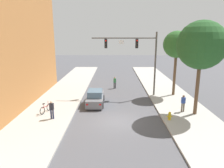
{
  "coord_description": "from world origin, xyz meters",
  "views": [
    {
      "loc": [
        -0.29,
        -16.68,
        7.31
      ],
      "look_at": [
        -0.48,
        5.58,
        2.0
      ],
      "focal_mm": 33.14,
      "sensor_mm": 36.0,
      "label": 1
    }
  ],
  "objects_px": {
    "car_lead_grey": "(95,98)",
    "pedestrian_crossing_road": "(115,82)",
    "street_tree_second": "(177,45)",
    "pedestrian_sidewalk_left_walker": "(52,109)",
    "traffic_signal_mast": "(137,52)",
    "pedestrian_sidewalk_right_walker": "(183,103)",
    "bicycle_leaning": "(46,109)",
    "street_tree_nearest": "(201,45)",
    "fire_hydrant": "(170,116)"
  },
  "relations": [
    {
      "from": "pedestrian_sidewalk_left_walker",
      "to": "street_tree_nearest",
      "type": "bearing_deg",
      "value": 5.65
    },
    {
      "from": "traffic_signal_mast",
      "to": "street_tree_nearest",
      "type": "distance_m",
      "value": 7.86
    },
    {
      "from": "pedestrian_sidewalk_left_walker",
      "to": "pedestrian_crossing_road",
      "type": "xyz_separation_m",
      "value": [
        5.52,
        11.13,
        -0.15
      ]
    },
    {
      "from": "street_tree_nearest",
      "to": "fire_hydrant",
      "type": "bearing_deg",
      "value": -152.71
    },
    {
      "from": "pedestrian_sidewalk_right_walker",
      "to": "street_tree_nearest",
      "type": "xyz_separation_m",
      "value": [
        0.96,
        -0.54,
        5.37
      ]
    },
    {
      "from": "car_lead_grey",
      "to": "street_tree_second",
      "type": "bearing_deg",
      "value": 19.49
    },
    {
      "from": "pedestrian_crossing_road",
      "to": "bicycle_leaning",
      "type": "bearing_deg",
      "value": -124.27
    },
    {
      "from": "pedestrian_sidewalk_left_walker",
      "to": "pedestrian_sidewalk_right_walker",
      "type": "bearing_deg",
      "value": 8.65
    },
    {
      "from": "car_lead_grey",
      "to": "pedestrian_sidewalk_left_walker",
      "type": "xyz_separation_m",
      "value": [
        -3.4,
        -4.31,
        0.34
      ]
    },
    {
      "from": "pedestrian_crossing_road",
      "to": "fire_hydrant",
      "type": "height_order",
      "value": "pedestrian_crossing_road"
    },
    {
      "from": "traffic_signal_mast",
      "to": "pedestrian_crossing_road",
      "type": "bearing_deg",
      "value": 124.53
    },
    {
      "from": "pedestrian_sidewalk_left_walker",
      "to": "fire_hydrant",
      "type": "height_order",
      "value": "pedestrian_sidewalk_left_walker"
    },
    {
      "from": "car_lead_grey",
      "to": "pedestrian_crossing_road",
      "type": "relative_size",
      "value": 2.59
    },
    {
      "from": "traffic_signal_mast",
      "to": "street_tree_second",
      "type": "xyz_separation_m",
      "value": [
        4.6,
        0.21,
        0.79
      ]
    },
    {
      "from": "traffic_signal_mast",
      "to": "bicycle_leaning",
      "type": "bearing_deg",
      "value": -147.15
    },
    {
      "from": "pedestrian_sidewalk_right_walker",
      "to": "bicycle_leaning",
      "type": "relative_size",
      "value": 0.96
    },
    {
      "from": "traffic_signal_mast",
      "to": "fire_hydrant",
      "type": "xyz_separation_m",
      "value": [
        2.11,
        -7.52,
        -4.88
      ]
    },
    {
      "from": "pedestrian_sidewalk_left_walker",
      "to": "pedestrian_crossing_road",
      "type": "height_order",
      "value": "pedestrian_sidewalk_left_walker"
    },
    {
      "from": "pedestrian_sidewalk_right_walker",
      "to": "fire_hydrant",
      "type": "xyz_separation_m",
      "value": [
        -1.77,
        -1.95,
        -0.56
      ]
    },
    {
      "from": "pedestrian_sidewalk_left_walker",
      "to": "bicycle_leaning",
      "type": "bearing_deg",
      "value": 124.97
    },
    {
      "from": "traffic_signal_mast",
      "to": "pedestrian_sidewalk_left_walker",
      "type": "relative_size",
      "value": 4.6
    },
    {
      "from": "car_lead_grey",
      "to": "pedestrian_sidewalk_left_walker",
      "type": "distance_m",
      "value": 5.5
    },
    {
      "from": "car_lead_grey",
      "to": "bicycle_leaning",
      "type": "distance_m",
      "value": 5.26
    },
    {
      "from": "car_lead_grey",
      "to": "pedestrian_crossing_road",
      "type": "xyz_separation_m",
      "value": [
        2.12,
        6.82,
        0.19
      ]
    },
    {
      "from": "street_tree_second",
      "to": "pedestrian_sidewalk_right_walker",
      "type": "bearing_deg",
      "value": -97.2
    },
    {
      "from": "pedestrian_sidewalk_right_walker",
      "to": "pedestrian_crossing_road",
      "type": "bearing_deg",
      "value": 124.69
    },
    {
      "from": "bicycle_leaning",
      "to": "fire_hydrant",
      "type": "distance_m",
      "value": 11.36
    },
    {
      "from": "fire_hydrant",
      "to": "pedestrian_crossing_road",
      "type": "bearing_deg",
      "value": 112.56
    },
    {
      "from": "pedestrian_crossing_road",
      "to": "street_tree_nearest",
      "type": "distance_m",
      "value": 13.5
    },
    {
      "from": "car_lead_grey",
      "to": "pedestrian_sidewalk_right_walker",
      "type": "xyz_separation_m",
      "value": [
        8.57,
        -2.49,
        0.34
      ]
    },
    {
      "from": "pedestrian_sidewalk_right_walker",
      "to": "car_lead_grey",
      "type": "bearing_deg",
      "value": 163.77
    },
    {
      "from": "traffic_signal_mast",
      "to": "pedestrian_sidewalk_right_walker",
      "type": "bearing_deg",
      "value": -55.2
    },
    {
      "from": "fire_hydrant",
      "to": "street_tree_nearest",
      "type": "relative_size",
      "value": 0.09
    },
    {
      "from": "pedestrian_crossing_road",
      "to": "street_tree_second",
      "type": "bearing_deg",
      "value": -26.17
    },
    {
      "from": "pedestrian_sidewalk_right_walker",
      "to": "street_tree_nearest",
      "type": "distance_m",
      "value": 5.48
    },
    {
      "from": "traffic_signal_mast",
      "to": "pedestrian_sidewalk_right_walker",
      "type": "height_order",
      "value": "traffic_signal_mast"
    },
    {
      "from": "pedestrian_crossing_road",
      "to": "street_tree_nearest",
      "type": "bearing_deg",
      "value": -53.06
    },
    {
      "from": "bicycle_leaning",
      "to": "pedestrian_sidewalk_right_walker",
      "type": "bearing_deg",
      "value": 1.43
    },
    {
      "from": "car_lead_grey",
      "to": "bicycle_leaning",
      "type": "bearing_deg",
      "value": -147.6
    },
    {
      "from": "traffic_signal_mast",
      "to": "car_lead_grey",
      "type": "xyz_separation_m",
      "value": [
        -4.69,
        -3.08,
        -4.66
      ]
    },
    {
      "from": "pedestrian_sidewalk_left_walker",
      "to": "fire_hydrant",
      "type": "bearing_deg",
      "value": -0.72
    },
    {
      "from": "car_lead_grey",
      "to": "pedestrian_sidewalk_right_walker",
      "type": "distance_m",
      "value": 8.93
    },
    {
      "from": "fire_hydrant",
      "to": "car_lead_grey",
      "type": "bearing_deg",
      "value": 146.85
    },
    {
      "from": "traffic_signal_mast",
      "to": "street_tree_second",
      "type": "bearing_deg",
      "value": 2.62
    },
    {
      "from": "traffic_signal_mast",
      "to": "street_tree_second",
      "type": "distance_m",
      "value": 4.68
    },
    {
      "from": "car_lead_grey",
      "to": "pedestrian_sidewalk_left_walker",
      "type": "relative_size",
      "value": 2.59
    },
    {
      "from": "pedestrian_sidewalk_left_walker",
      "to": "street_tree_second",
      "type": "distance_m",
      "value": 15.66
    },
    {
      "from": "pedestrian_sidewalk_right_walker",
      "to": "fire_hydrant",
      "type": "distance_m",
      "value": 2.69
    },
    {
      "from": "pedestrian_crossing_road",
      "to": "street_tree_nearest",
      "type": "height_order",
      "value": "street_tree_nearest"
    },
    {
      "from": "bicycle_leaning",
      "to": "street_tree_second",
      "type": "bearing_deg",
      "value": 23.97
    }
  ]
}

